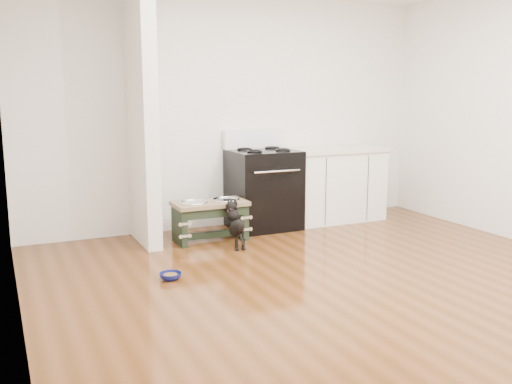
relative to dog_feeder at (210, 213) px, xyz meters
name	(u,v)px	position (x,y,z in m)	size (l,w,h in m)	color
ground	(349,287)	(0.52, -1.87, -0.31)	(5.00, 5.00, 0.00)	#49280D
room_shell	(355,89)	(0.52, -1.87, 1.31)	(5.00, 5.00, 5.00)	silver
partition_wall	(142,116)	(-0.65, 0.23, 1.04)	(0.15, 0.80, 2.70)	silver
oven_range	(263,188)	(0.77, 0.29, 0.17)	(0.76, 0.69, 1.14)	black
cabinet_run	(334,184)	(1.75, 0.31, 0.15)	(1.24, 0.64, 0.91)	white
dog_feeder	(210,213)	(0.00, 0.00, 0.00)	(0.79, 0.42, 0.45)	black
puppy	(235,223)	(0.14, -0.36, -0.04)	(0.14, 0.40, 0.48)	black
floor_bowl	(170,276)	(-0.76, -1.06, -0.28)	(0.24, 0.24, 0.06)	navy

